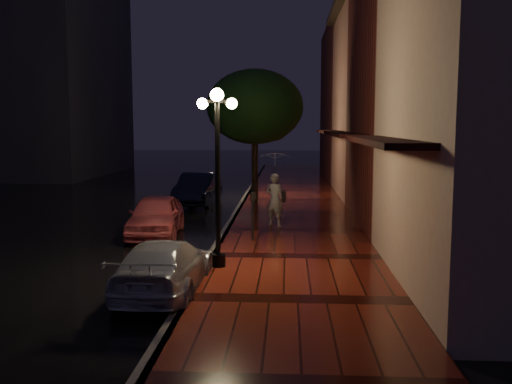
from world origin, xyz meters
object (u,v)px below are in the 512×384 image
at_px(navy_car, 198,189).
at_px(parking_meter, 253,211).
at_px(silver_car, 164,266).
at_px(streetlamp_near, 218,167).
at_px(streetlamp_far, 253,145).
at_px(pink_car, 156,215).
at_px(woman_with_umbrella, 275,177).
at_px(street_tree, 255,109).

bearing_deg(navy_car, parking_meter, -67.92).
distance_m(silver_car, parking_meter, 5.21).
relative_size(streetlamp_near, navy_car, 1.00).
bearing_deg(navy_car, streetlamp_far, 45.86).
xyz_separation_m(pink_car, navy_car, (0.22, 7.32, 0.04)).
bearing_deg(streetlamp_far, parking_meter, -86.56).
distance_m(navy_car, woman_with_umbrella, 7.23).
height_order(streetlamp_far, pink_car, streetlamp_far).
bearing_deg(woman_with_umbrella, parking_meter, 100.90).
distance_m(street_tree, navy_car, 4.47).
xyz_separation_m(streetlamp_near, streetlamp_far, (0.00, 14.00, 0.00)).
bearing_deg(streetlamp_far, pink_car, -105.18).
bearing_deg(silver_car, navy_car, -82.70).
distance_m(streetlamp_near, streetlamp_far, 14.00).
bearing_deg(navy_car, pink_car, -88.97).
distance_m(streetlamp_near, woman_with_umbrella, 5.82).
distance_m(streetlamp_far, woman_with_umbrella, 8.49).
xyz_separation_m(navy_car, silver_car, (1.41, -13.54, -0.13)).
height_order(silver_car, woman_with_umbrella, woman_with_umbrella).
bearing_deg(silver_car, streetlamp_near, -117.24).
relative_size(streetlamp_near, silver_car, 1.08).
xyz_separation_m(pink_car, woman_with_umbrella, (3.84, 1.16, 1.16)).
relative_size(streetlamp_far, navy_car, 1.00).
bearing_deg(street_tree, streetlamp_far, 94.91).
relative_size(silver_car, woman_with_umbrella, 1.57).
height_order(streetlamp_near, streetlamp_far, same).
relative_size(streetlamp_near, pink_car, 1.10).
xyz_separation_m(streetlamp_far, navy_car, (-2.36, -2.21, -1.89)).
bearing_deg(streetlamp_near, parking_meter, 78.49).
xyz_separation_m(streetlamp_near, navy_car, (-2.36, 11.79, -1.89)).
relative_size(navy_car, woman_with_umbrella, 1.70).
height_order(streetlamp_near, woman_with_umbrella, streetlamp_near).
bearing_deg(navy_car, woman_with_umbrella, -56.80).
xyz_separation_m(streetlamp_far, parking_meter, (0.65, -10.81, -1.57)).
relative_size(woman_with_umbrella, parking_meter, 1.74).
distance_m(street_tree, parking_meter, 8.44).
xyz_separation_m(streetlamp_far, woman_with_umbrella, (1.25, -8.36, -0.77)).
height_order(streetlamp_near, parking_meter, streetlamp_near).
relative_size(streetlamp_far, silver_car, 1.08).
xyz_separation_m(silver_car, parking_meter, (1.60, 4.94, 0.45)).
xyz_separation_m(streetlamp_near, parking_meter, (0.65, 3.19, -1.57)).
height_order(pink_car, woman_with_umbrella, woman_with_umbrella).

